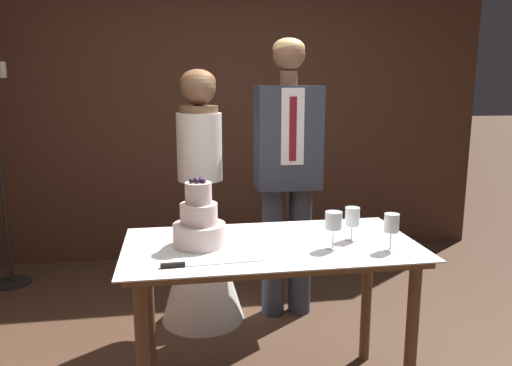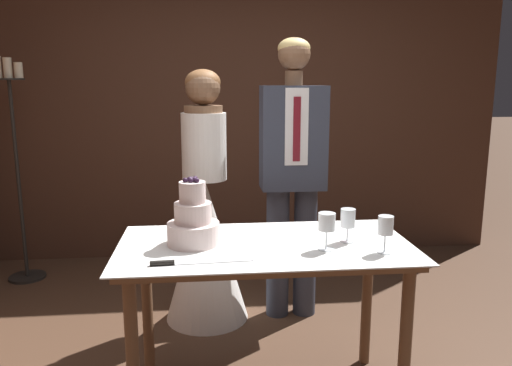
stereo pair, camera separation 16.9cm
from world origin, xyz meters
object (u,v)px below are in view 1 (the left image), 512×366
object	(u,v)px
wine_glass_far	(334,222)
groom	(288,167)
tiered_cake	(199,223)
wine_glass_middle	(391,224)
cake_table	(272,265)
candle_stand	(1,170)
cake_knife	(193,264)
wine_glass_near	(352,218)
bride	(201,231)

from	to	relation	value
wine_glass_far	groom	size ratio (longest dim) A/B	0.09
tiered_cake	wine_glass_middle	size ratio (longest dim) A/B	1.89
cake_table	candle_stand	bearing A→B (deg)	134.77
cake_table	groom	bearing A→B (deg)	72.80
cake_table	tiered_cake	world-z (taller)	tiered_cake
cake_knife	wine_glass_near	world-z (taller)	wine_glass_near
wine_glass_near	wine_glass_far	world-z (taller)	wine_glass_far
tiered_cake	wine_glass_far	xyz separation A→B (m)	(0.59, -0.14, 0.02)
wine_glass_middle	candle_stand	distance (m)	2.93
wine_glass_middle	cake_knife	bearing A→B (deg)	-176.39
cake_knife	candle_stand	world-z (taller)	candle_stand
cake_knife	candle_stand	bearing A→B (deg)	120.85
groom	candle_stand	distance (m)	2.17
bride	candle_stand	xyz separation A→B (m)	(-1.44, 0.82, 0.30)
cake_knife	wine_glass_far	distance (m)	0.66
tiered_cake	candle_stand	xyz separation A→B (m)	(-1.39, 1.71, -0.01)
wine_glass_far	candle_stand	distance (m)	2.71
bride	candle_stand	bearing A→B (deg)	150.19
wine_glass_middle	bride	world-z (taller)	bride
bride	groom	world-z (taller)	groom
cake_table	bride	bearing A→B (deg)	107.19
tiered_cake	wine_glass_middle	world-z (taller)	tiered_cake
wine_glass_middle	cake_table	bearing A→B (deg)	160.51
tiered_cake	wine_glass_far	size ratio (longest dim) A/B	1.87
bride	tiered_cake	bearing A→B (deg)	-93.44
wine_glass_far	candle_stand	world-z (taller)	candle_stand
wine_glass_middle	bride	size ratio (longest dim) A/B	0.10
bride	candle_stand	distance (m)	1.68
cake_knife	wine_glass_far	xyz separation A→B (m)	(0.64, 0.12, 0.12)
wine_glass_near	wine_glass_far	xyz separation A→B (m)	(-0.13, -0.10, 0.02)
wine_glass_near	bride	size ratio (longest dim) A/B	0.10
wine_glass_near	bride	world-z (taller)	bride
wine_glass_near	groom	world-z (taller)	groom
tiered_cake	wine_glass_near	world-z (taller)	tiered_cake
wine_glass_far	tiered_cake	bearing A→B (deg)	166.79
wine_glass_far	wine_glass_middle	bearing A→B (deg)	-15.26
candle_stand	wine_glass_near	bearing A→B (deg)	-39.65
candle_stand	cake_knife	bearing A→B (deg)	-55.67
candle_stand	cake_table	bearing A→B (deg)	-45.23
cake_table	cake_knife	xyz separation A→B (m)	(-0.38, -0.23, 0.11)
groom	tiered_cake	bearing A→B (deg)	-124.94
wine_glass_near	groom	distance (m)	0.93
wine_glass_far	groom	world-z (taller)	groom
cake_knife	bride	size ratio (longest dim) A/B	0.27
bride	wine_glass_near	bearing A→B (deg)	-54.09
wine_glass_near	groom	bearing A→B (deg)	96.45
wine_glass_middle	groom	xyz separation A→B (m)	(-0.22, 1.09, 0.09)
cake_table	groom	size ratio (longest dim) A/B	0.75
cake_table	candle_stand	size ratio (longest dim) A/B	0.79
wine_glass_far	groom	distance (m)	1.02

